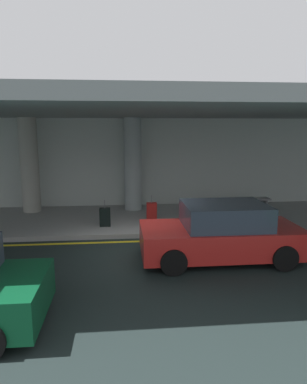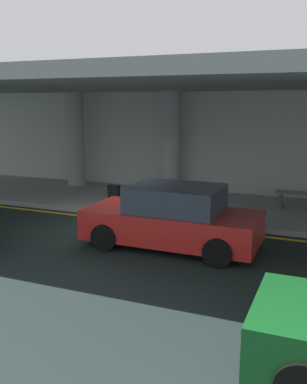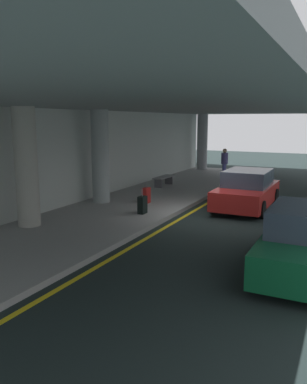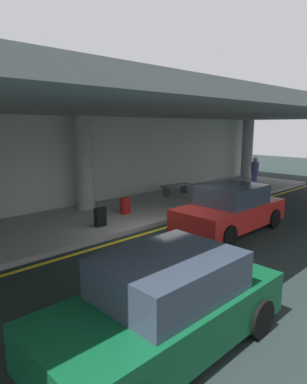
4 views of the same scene
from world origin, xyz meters
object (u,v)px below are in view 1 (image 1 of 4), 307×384
object	(u,v)px
suitcase_upright_primary	(105,217)
suitcase_upright_secondary	(152,211)
support_column_left_mid	(133,164)
bench_metal	(250,201)
support_column_far_left	(30,165)
car_red	(221,233)

from	to	relation	value
suitcase_upright_primary	suitcase_upright_secondary	distance (m)	1.77
support_column_left_mid	suitcase_upright_primary	size ratio (longest dim) A/B	4.06
bench_metal	suitcase_upright_secondary	bearing A→B (deg)	-164.52
support_column_far_left	bench_metal	size ratio (longest dim) A/B	2.28
suitcase_upright_secondary	bench_metal	xyz separation A→B (m)	(4.05, 1.12, 0.04)
car_red	bench_metal	xyz separation A→B (m)	(2.57, 4.76, -0.21)
support_column_far_left	suitcase_upright_primary	world-z (taller)	support_column_far_left
suitcase_upright_primary	suitcase_upright_secondary	bearing A→B (deg)	33.31
support_column_far_left	suitcase_upright_primary	distance (m)	4.12
support_column_left_mid	bench_metal	distance (m)	4.92
suitcase_upright_primary	bench_metal	xyz separation A→B (m)	(5.69, 1.82, 0.04)
support_column_far_left	suitcase_upright_primary	size ratio (longest dim) A/B	4.06
support_column_far_left	suitcase_upright_primary	xyz separation A→B (m)	(2.96, -2.43, -1.51)
support_column_far_left	support_column_left_mid	bearing A→B (deg)	0.00
support_column_far_left	suitcase_upright_primary	bearing A→B (deg)	-39.33
support_column_left_mid	bench_metal	xyz separation A→B (m)	(4.65, -0.61, -1.47)
car_red	bench_metal	bearing A→B (deg)	65.90
support_column_left_mid	car_red	world-z (taller)	support_column_left_mid
support_column_far_left	suitcase_upright_secondary	distance (m)	5.14
suitcase_upright_secondary	bench_metal	bearing A→B (deg)	26.72
suitcase_upright_primary	bench_metal	world-z (taller)	suitcase_upright_primary
car_red	support_column_left_mid	bearing A→B (deg)	115.48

